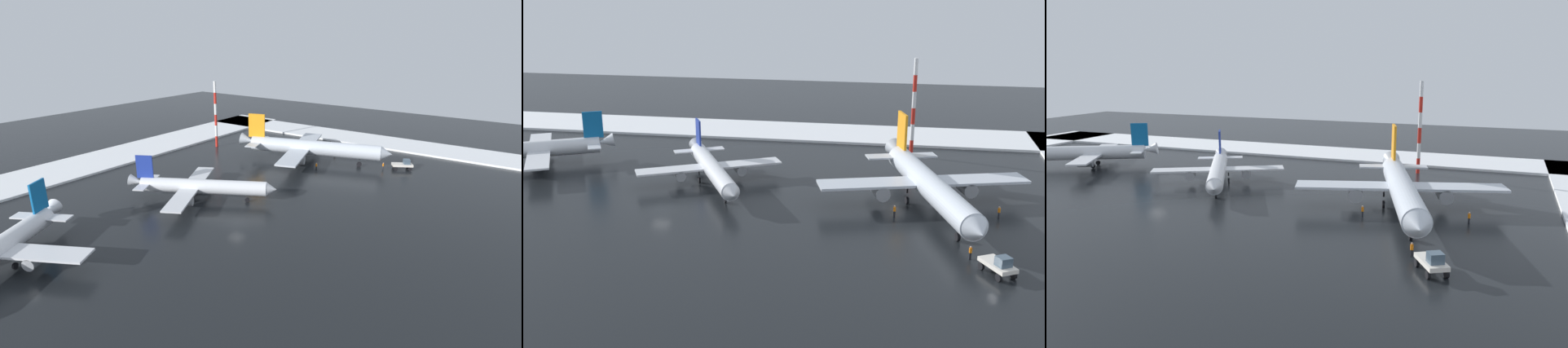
{
  "view_description": "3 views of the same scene",
  "coord_description": "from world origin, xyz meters",
  "views": [
    {
      "loc": [
        47.85,
        38.97,
        30.07
      ],
      "look_at": [
        -17.14,
        -7.13,
        2.66
      ],
      "focal_mm": 28.0,
      "sensor_mm": 36.0,
      "label": 1
    },
    {
      "loc": [
        -33.62,
        84.34,
        32.77
      ],
      "look_at": [
        -17.25,
        -5.32,
        4.62
      ],
      "focal_mm": 45.0,
      "sensor_mm": 36.0,
      "label": 2
    },
    {
      "loc": [
        -51.34,
        64.61,
        21.3
      ],
      "look_at": [
        -24.73,
        -3.5,
        5.44
      ],
      "focal_mm": 35.0,
      "sensor_mm": 36.0,
      "label": 3
    }
  ],
  "objects": [
    {
      "name": "airplane_far_rear",
      "position": [
        -4.22,
        -12.2,
        2.82
      ],
      "size": [
        22.46,
        26.32,
        8.52
      ],
      "rotation": [
        0.0,
        0.0,
        2.07
      ],
      "color": "silver",
      "rests_on": "ground_plane"
    },
    {
      "name": "ground_crew_near_tug",
      "position": [
        -42.65,
        9.98,
        0.97
      ],
      "size": [
        0.36,
        0.36,
        1.71
      ],
      "rotation": [
        0.0,
        0.0,
        5.51
      ],
      "color": "black",
      "rests_on": "ground_plane"
    },
    {
      "name": "airplane_distant_tail",
      "position": [
        30.57,
        -16.57,
        3.01
      ],
      "size": [
        28.2,
        24.06,
        9.12
      ],
      "rotation": [
        0.0,
        0.0,
        0.49
      ],
      "color": "silver",
      "rests_on": "ground_plane"
    },
    {
      "name": "snow_bank_far",
      "position": [
        0.0,
        -50.0,
        0.24
      ],
      "size": [
        152.0,
        16.0,
        0.49
      ],
      "primitive_type": "cube",
      "color": "white",
      "rests_on": "ground_plane"
    },
    {
      "name": "ground_plane",
      "position": [
        0.0,
        0.0,
        0.0
      ],
      "size": [
        240.0,
        240.0,
        0.0
      ],
      "primitive_type": "plane",
      "color": "black"
    },
    {
      "name": "ground_crew_by_nose_gear",
      "position": [
        -33.45,
        -2.74,
        0.97
      ],
      "size": [
        0.36,
        0.36,
        1.71
      ],
      "rotation": [
        0.0,
        0.0,
        3.75
      ],
      "color": "black",
      "rests_on": "ground_plane"
    },
    {
      "name": "airplane_foreground_jet",
      "position": [
        -38.04,
        -7.02,
        3.71
      ],
      "size": [
        31.12,
        36.97,
        11.22
      ],
      "rotation": [
        0.0,
        0.0,
        1.87
      ],
      "color": "silver",
      "rests_on": "ground_plane"
    },
    {
      "name": "ground_crew_mid_apron",
      "position": [
        -47.78,
        -4.87,
        0.97
      ],
      "size": [
        0.36,
        0.36,
        1.71
      ],
      "rotation": [
        0.0,
        0.0,
        2.74
      ],
      "color": "black",
      "rests_on": "ground_plane"
    },
    {
      "name": "pushback_tug",
      "position": [
        -45.44,
        13.78,
        1.28
      ],
      "size": [
        4.19,
        5.09,
        2.5
      ],
      "rotation": [
        0.0,
        0.0,
        2.09
      ],
      "color": "silver",
      "rests_on": "ground_plane"
    },
    {
      "name": "antenna_mast",
      "position": [
        -35.85,
        -35.68,
        9.08
      ],
      "size": [
        0.7,
        0.7,
        18.16
      ],
      "color": "red",
      "rests_on": "ground_plane"
    }
  ]
}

